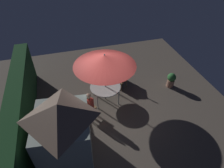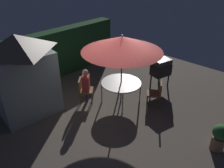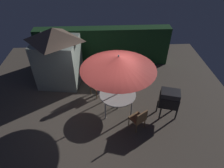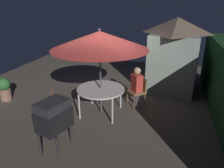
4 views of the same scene
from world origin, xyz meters
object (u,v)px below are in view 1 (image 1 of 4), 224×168
at_px(patio_umbrella, 105,60).
at_px(chair_far_side, 122,78).
at_px(bbq_grill, 105,62).
at_px(person_in_red, 89,103).
at_px(patio_table, 105,87).
at_px(potted_plant_by_shed, 171,80).
at_px(chair_near_shed, 88,109).
at_px(garden_shed, 64,133).

relative_size(patio_umbrella, chair_far_side, 2.92).
relative_size(bbq_grill, person_in_red, 0.95).
bearing_deg(patio_umbrella, person_in_red, 131.58).
relative_size(patio_table, person_in_red, 1.10).
bearing_deg(patio_table, person_in_red, 131.58).
bearing_deg(person_in_red, bbq_grill, -27.06).
xyz_separation_m(patio_umbrella, potted_plant_by_shed, (0.02, -3.40, -1.75)).
distance_m(patio_table, potted_plant_by_shed, 3.41).
bearing_deg(person_in_red, chair_near_shed, 131.58).
xyz_separation_m(patio_umbrella, bbq_grill, (1.84, -0.44, -1.33)).
distance_m(chair_near_shed, chair_far_side, 2.53).
bearing_deg(chair_near_shed, patio_umbrella, -48.42).
distance_m(patio_table, bbq_grill, 1.90).
bearing_deg(patio_table, potted_plant_by_shed, -89.61).
xyz_separation_m(patio_table, potted_plant_by_shed, (0.02, -3.40, -0.31)).
xyz_separation_m(garden_shed, person_in_red, (1.67, -1.06, -0.56)).
height_order(garden_shed, bbq_grill, garden_shed).
height_order(patio_umbrella, chair_near_shed, patio_umbrella).
distance_m(garden_shed, person_in_red, 2.06).
bearing_deg(patio_table, bbq_grill, -13.48).
bearing_deg(garden_shed, chair_near_shed, -31.75).
height_order(chair_near_shed, chair_far_side, same).
height_order(patio_table, person_in_red, person_in_red).
relative_size(patio_table, patio_umbrella, 0.52).
distance_m(garden_shed, chair_far_side, 4.43).
bearing_deg(chair_near_shed, person_in_red, -48.42).
relative_size(chair_near_shed, chair_far_side, 1.00).
xyz_separation_m(chair_far_side, potted_plant_by_shed, (-0.65, -2.38, -0.10)).
xyz_separation_m(bbq_grill, potted_plant_by_shed, (-1.82, -2.95, -0.43)).
xyz_separation_m(chair_near_shed, chair_far_side, (1.54, -2.00, 0.00)).
xyz_separation_m(garden_shed, bbq_grill, (4.33, -2.42, -0.49)).
distance_m(bbq_grill, potted_plant_by_shed, 3.50).
xyz_separation_m(patio_table, chair_far_side, (0.68, -1.02, -0.21)).
relative_size(garden_shed, potted_plant_by_shed, 3.35).
xyz_separation_m(bbq_grill, chair_far_side, (-1.17, -0.58, -0.33)).
relative_size(patio_umbrella, chair_near_shed, 2.92).
relative_size(chair_near_shed, person_in_red, 0.71).
relative_size(bbq_grill, chair_near_shed, 1.33).
relative_size(patio_table, potted_plant_by_shed, 1.76).
relative_size(patio_umbrella, potted_plant_by_shed, 3.35).
relative_size(chair_far_side, person_in_red, 0.71).
xyz_separation_m(bbq_grill, chair_near_shed, (-2.71, 1.42, -0.33)).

